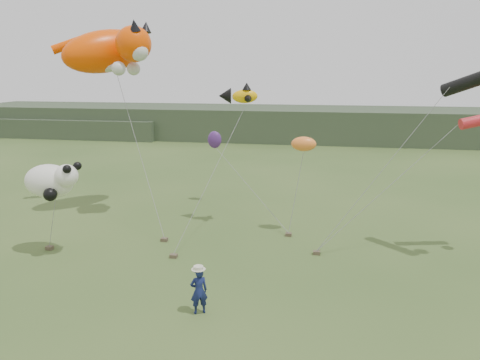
% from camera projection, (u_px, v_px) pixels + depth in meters
% --- Properties ---
extents(ground, '(120.00, 120.00, 0.00)m').
position_uv_depth(ground, '(222.00, 294.00, 18.73)').
color(ground, '#385123').
rests_on(ground, ground).
extents(headland, '(90.00, 13.00, 4.00)m').
position_uv_depth(headland, '(273.00, 124.00, 61.64)').
color(headland, '#2D3D28').
rests_on(headland, ground).
extents(festival_attendant, '(0.77, 0.67, 1.77)m').
position_uv_depth(festival_attendant, '(199.00, 291.00, 17.04)').
color(festival_attendant, '#141D4D').
rests_on(festival_attendant, ground).
extents(sandbag_anchors, '(13.49, 4.40, 0.17)m').
position_uv_depth(sandbag_anchors, '(199.00, 246.00, 23.63)').
color(sandbag_anchors, brown).
rests_on(sandbag_anchors, ground).
extents(cat_kite, '(7.25, 5.97, 3.35)m').
position_uv_depth(cat_kite, '(112.00, 50.00, 27.61)').
color(cat_kite, '#FB4900').
rests_on(cat_kite, ground).
extents(fish_kite, '(2.34, 1.56, 1.19)m').
position_uv_depth(fish_kite, '(238.00, 96.00, 25.71)').
color(fish_kite, '#F9B407').
rests_on(fish_kite, ground).
extents(panda_kite, '(2.85, 1.84, 1.77)m').
position_uv_depth(panda_kite, '(52.00, 181.00, 22.16)').
color(panda_kite, white).
rests_on(panda_kite, ground).
extents(misc_kites, '(7.24, 5.82, 1.62)m').
position_uv_depth(misc_kites, '(259.00, 142.00, 27.65)').
color(misc_kites, orange).
rests_on(misc_kites, ground).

